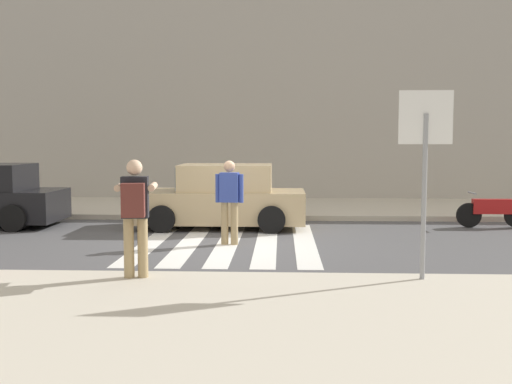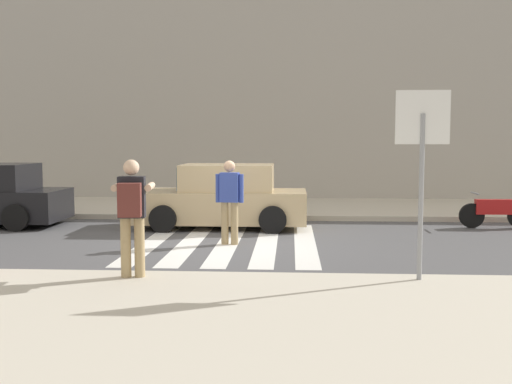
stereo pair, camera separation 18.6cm
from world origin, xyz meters
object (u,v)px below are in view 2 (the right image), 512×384
(parked_car_tan, at_px, (223,198))
(motorcycle, at_px, (496,211))
(pedestrian_crossing, at_px, (230,197))
(photographer_with_backpack, at_px, (132,208))
(stop_sign, at_px, (422,142))

(parked_car_tan, relative_size, motorcycle, 2.33)
(pedestrian_crossing, bearing_deg, photographer_with_backpack, -106.43)
(photographer_with_backpack, height_order, parked_car_tan, photographer_with_backpack)
(stop_sign, xyz_separation_m, photographer_with_backpack, (-4.16, -0.11, -0.95))
(pedestrian_crossing, distance_m, parked_car_tan, 2.40)
(stop_sign, xyz_separation_m, motorcycle, (3.13, 6.13, -1.70))
(stop_sign, height_order, photographer_with_backpack, stop_sign)
(photographer_with_backpack, bearing_deg, motorcycle, 40.56)
(photographer_with_backpack, bearing_deg, pedestrian_crossing, 73.57)
(pedestrian_crossing, relative_size, parked_car_tan, 0.42)
(parked_car_tan, height_order, motorcycle, parked_car_tan)
(motorcycle, bearing_deg, stop_sign, -117.07)
(photographer_with_backpack, distance_m, pedestrian_crossing, 3.75)
(pedestrian_crossing, height_order, motorcycle, pedestrian_crossing)
(stop_sign, xyz_separation_m, parked_car_tan, (-3.49, 5.83, -1.39))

